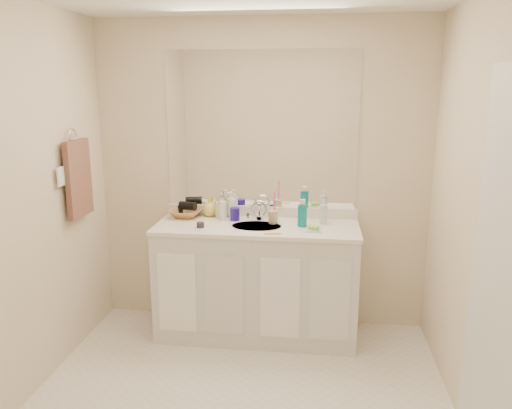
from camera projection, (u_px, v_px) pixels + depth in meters
name	position (u px, v px, depth m)	size (l,w,h in m)	color
wall_back	(261.00, 176.00, 3.91)	(2.60, 0.02, 2.40)	beige
wall_front	(155.00, 337.00, 1.41)	(2.60, 0.02, 2.40)	beige
wall_left	(7.00, 211.00, 2.82)	(0.02, 2.60, 2.40)	beige
wall_right	(488.00, 227.00, 2.50)	(0.02, 2.60, 2.40)	beige
vanity_cabinet	(257.00, 282.00, 3.83)	(1.50, 0.55, 0.85)	silver
countertop	(257.00, 227.00, 3.73)	(1.52, 0.57, 0.03)	white
backsplash	(261.00, 211.00, 3.96)	(1.52, 0.03, 0.08)	white
sink_basin	(257.00, 227.00, 3.71)	(0.37, 0.37, 0.02)	#B3A89D
faucet	(259.00, 213.00, 3.86)	(0.02, 0.02, 0.11)	silver
mirror	(261.00, 130.00, 3.83)	(1.48, 0.01, 1.20)	white
blue_mug	(235.00, 214.00, 3.85)	(0.07, 0.07, 0.10)	navy
tan_cup	(273.00, 217.00, 3.77)	(0.07, 0.07, 0.10)	#CBB48F
toothbrush	(275.00, 204.00, 3.74)	(0.01, 0.01, 0.21)	#FA41AE
mouthwash_bottle	(302.00, 216.00, 3.68)	(0.07, 0.07, 0.16)	#0A7D81
clear_pump_bottle	(324.00, 214.00, 3.74)	(0.06, 0.06, 0.15)	silver
soap_dish	(314.00, 230.00, 3.56)	(0.11, 0.09, 0.01)	silver
green_soap	(314.00, 228.00, 3.56)	(0.07, 0.05, 0.02)	#81D534
orange_comb	(273.00, 234.00, 3.50)	(0.12, 0.03, 0.01)	orange
dark_jar	(200.00, 225.00, 3.66)	(0.06, 0.06, 0.04)	black
extra_white_bottle	(223.00, 211.00, 3.84)	(0.05, 0.05, 0.15)	white
soap_bottle_white	(232.00, 204.00, 3.94)	(0.08, 0.08, 0.20)	white
soap_bottle_cream	(221.00, 205.00, 3.93)	(0.09, 0.09, 0.19)	beige
soap_bottle_yellow	(210.00, 207.00, 3.98)	(0.11, 0.11, 0.15)	#E3D758
wicker_basket	(186.00, 213.00, 3.95)	(0.25, 0.25, 0.06)	#A97144
hair_dryer	(188.00, 206.00, 3.94)	(0.07, 0.07, 0.13)	black
towel_ring	(72.00, 136.00, 3.48)	(0.11, 0.11, 0.01)	silver
hand_towel	(79.00, 179.00, 3.55)	(0.04, 0.32, 0.55)	brown
switch_plate	(61.00, 176.00, 3.35)	(0.01, 0.09, 0.13)	white
door	(502.00, 288.00, 2.26)	(0.02, 0.82, 2.00)	silver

